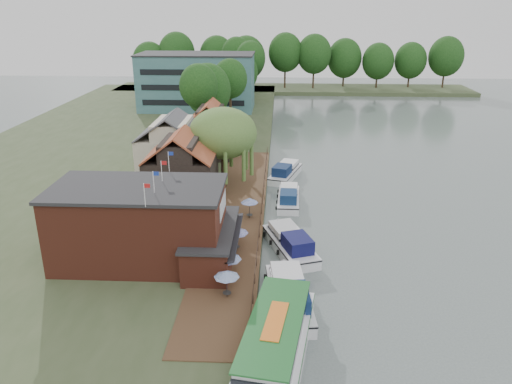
{
  "coord_description": "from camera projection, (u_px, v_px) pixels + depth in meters",
  "views": [
    {
      "loc": [
        -3.39,
        -41.86,
        23.42
      ],
      "look_at": [
        -6.0,
        12.0,
        3.0
      ],
      "focal_mm": 35.0,
      "sensor_mm": 36.0,
      "label": 1
    }
  ],
  "objects": [
    {
      "name": "hotel_block",
      "position": [
        197.0,
        81.0,
        111.1
      ],
      "size": [
        25.4,
        12.4,
        12.3
      ],
      "primitive_type": null,
      "color": "#38666B",
      "rests_on": "land_bank"
    },
    {
      "name": "bank_tree_3",
      "position": [
        241.0,
        77.0,
        119.7
      ],
      "size": [
        8.25,
        8.25,
        11.71
      ],
      "primitive_type": null,
      "color": "#143811",
      "rests_on": "land_bank"
    },
    {
      "name": "quay_rail",
      "position": [
        261.0,
        209.0,
        56.76
      ],
      "size": [
        0.2,
        49.0,
        1.0
      ],
      "primitive_type": null,
      "color": "black",
      "rests_on": "land_bank"
    },
    {
      "name": "bank_tree_0",
      "position": [
        199.0,
        103.0,
        85.05
      ],
      "size": [
        6.52,
        6.52,
        13.15
      ],
      "primitive_type": null,
      "color": "#143811",
      "rests_on": "land_bank"
    },
    {
      "name": "umbrella_4",
      "position": [
        231.0,
        224.0,
        51.03
      ],
      "size": [
        2.01,
        2.01,
        2.38
      ],
      "primitive_type": null,
      "color": "navy",
      "rests_on": "quay_deck"
    },
    {
      "name": "bank_tree_5",
      "position": [
        237.0,
        64.0,
        132.9
      ],
      "size": [
        7.87,
        7.87,
        14.39
      ],
      "primitive_type": null,
      "color": "#143811",
      "rests_on": "land_bank"
    },
    {
      "name": "cottage_a",
      "position": [
        181.0,
        167.0,
        59.14
      ],
      "size": [
        8.6,
        7.6,
        8.5
      ],
      "primitive_type": null,
      "color": "black",
      "rests_on": "land_bank"
    },
    {
      "name": "umbrella_5",
      "position": [
        250.0,
        208.0,
        55.02
      ],
      "size": [
        1.95,
        1.95,
        2.38
      ],
      "primitive_type": null,
      "color": "#1B3997",
      "rests_on": "quay_deck"
    },
    {
      "name": "umbrella_1",
      "position": [
        228.0,
        266.0,
        42.89
      ],
      "size": [
        2.39,
        2.39,
        2.38
      ],
      "primitive_type": null,
      "color": "navy",
      "rests_on": "quay_deck"
    },
    {
      "name": "cottage_b",
      "position": [
        173.0,
        144.0,
        68.62
      ],
      "size": [
        9.6,
        8.6,
        8.5
      ],
      "primitive_type": null,
      "color": "beige",
      "rests_on": "land_bank"
    },
    {
      "name": "bank_tree_1",
      "position": [
        208.0,
        98.0,
        90.61
      ],
      "size": [
        8.33,
        8.33,
        12.59
      ],
      "primitive_type": null,
      "color": "#143811",
      "rests_on": "land_bank"
    },
    {
      "name": "cruiser_2",
      "position": [
        289.0,
        195.0,
        61.88
      ],
      "size": [
        3.3,
        9.34,
        2.21
      ],
      "primitive_type": null,
      "rotation": [
        0.0,
        0.0,
        -0.03
      ],
      "color": "white",
      "rests_on": "ground"
    },
    {
      "name": "ground",
      "position": [
        313.0,
        267.0,
        47.24
      ],
      "size": [
        260.0,
        260.0,
        0.0
      ],
      "primitive_type": "plane",
      "color": "#505C5B",
      "rests_on": "ground"
    },
    {
      "name": "land_bank",
      "position": [
        116.0,
        154.0,
        81.12
      ],
      "size": [
        50.0,
        140.0,
        1.0
      ],
      "primitive_type": "cube",
      "color": "#384728",
      "rests_on": "ground"
    },
    {
      "name": "bank_tree_4",
      "position": [
        251.0,
        70.0,
        123.58
      ],
      "size": [
        7.2,
        7.2,
        14.08
      ],
      "primitive_type": null,
      "color": "#143811",
      "rests_on": "land_bank"
    },
    {
      "name": "bank_tree_2",
      "position": [
        230.0,
        91.0,
        97.84
      ],
      "size": [
        6.73,
        6.73,
        12.6
      ],
      "primitive_type": null,
      "color": "#143811",
      "rests_on": "land_bank"
    },
    {
      "name": "cruiser_0",
      "position": [
        289.0,
        291.0,
        40.88
      ],
      "size": [
        4.66,
        11.13,
        2.66
      ],
      "primitive_type": null,
      "rotation": [
        0.0,
        0.0,
        0.11
      ],
      "color": "silver",
      "rests_on": "ground"
    },
    {
      "name": "umbrella_3",
      "position": [
        236.0,
        239.0,
        47.78
      ],
      "size": [
        2.38,
        2.38,
        2.38
      ],
      "primitive_type": null,
      "color": "navy",
      "rests_on": "quay_deck"
    },
    {
      "name": "pub",
      "position": [
        161.0,
        224.0,
        45.3
      ],
      "size": [
        20.0,
        11.0,
        7.3
      ],
      "primitive_type": null,
      "color": "maroon",
      "rests_on": "land_bank"
    },
    {
      "name": "cruiser_3",
      "position": [
        285.0,
        170.0,
        71.15
      ],
      "size": [
        5.81,
        10.17,
        2.34
      ],
      "primitive_type": null,
      "rotation": [
        0.0,
        0.0,
        -0.3
      ],
      "color": "white",
      "rests_on": "ground"
    },
    {
      "name": "umbrella_0",
      "position": [
        227.0,
        284.0,
        40.13
      ],
      "size": [
        2.09,
        2.09,
        2.38
      ],
      "primitive_type": null,
      "color": "navy",
      "rests_on": "quay_deck"
    },
    {
      "name": "tour_boat",
      "position": [
        273.0,
        347.0,
        33.65
      ],
      "size": [
        6.72,
        15.9,
        3.37
      ],
      "primitive_type": null,
      "rotation": [
        0.0,
        0.0,
        -0.16
      ],
      "color": "silver",
      "rests_on": "ground"
    },
    {
      "name": "quay_deck",
      "position": [
        238.0,
        214.0,
        56.58
      ],
      "size": [
        6.0,
        50.0,
        0.1
      ],
      "primitive_type": "cube",
      "color": "#47301E",
      "rests_on": "land_bank"
    },
    {
      "name": "umbrella_2",
      "position": [
        226.0,
        246.0,
        46.41
      ],
      "size": [
        2.15,
        2.15,
        2.38
      ],
      "primitive_type": null,
      "color": "navy",
      "rests_on": "quay_deck"
    },
    {
      "name": "willow",
      "position": [
        223.0,
        148.0,
        63.27
      ],
      "size": [
        8.6,
        8.6,
        10.43
      ],
      "primitive_type": null,
      "color": "#476B2D",
      "rests_on": "land_bank"
    },
    {
      "name": "cottage_c",
      "position": [
        211.0,
        129.0,
        76.84
      ],
      "size": [
        7.6,
        7.6,
        8.5
      ],
      "primitive_type": null,
      "color": "black",
      "rests_on": "land_bank"
    },
    {
      "name": "swan",
      "position": [
        262.0,
        329.0,
        37.93
      ],
      "size": [
        0.44,
        0.44,
        0.44
      ],
      "primitive_type": "sphere",
      "color": "white",
      "rests_on": "ground"
    },
    {
      "name": "cruiser_1",
      "position": [
        290.0,
        240.0,
        49.84
      ],
      "size": [
        6.66,
        10.92,
        2.54
      ],
      "primitive_type": null,
      "rotation": [
        0.0,
        0.0,
        0.34
      ],
      "color": "silver",
      "rests_on": "ground"
    }
  ]
}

